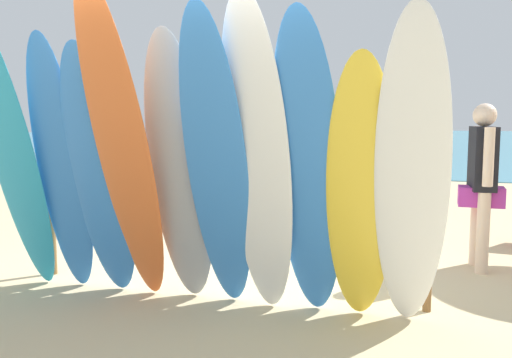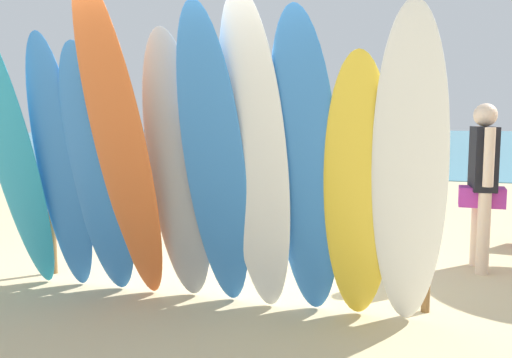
% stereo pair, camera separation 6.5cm
% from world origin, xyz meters
% --- Properties ---
extents(ground, '(60.00, 60.00, 0.00)m').
position_xyz_m(ground, '(0.00, 14.00, 0.00)').
color(ground, '#D3BC8C').
extents(ocean_water, '(60.00, 40.00, 0.02)m').
position_xyz_m(ocean_water, '(0.00, 29.50, 0.01)').
color(ocean_water, teal).
rests_on(ocean_water, ground).
extents(surfboard_rack, '(3.76, 0.07, 0.73)m').
position_xyz_m(surfboard_rack, '(0.00, 0.00, 0.59)').
color(surfboard_rack, brown).
rests_on(surfboard_rack, ground).
extents(surfboard_teal_0, '(0.51, 0.84, 2.50)m').
position_xyz_m(surfboard_teal_0, '(-1.70, -0.64, 1.25)').
color(surfboard_teal_0, '#289EC6').
rests_on(surfboard_teal_0, ground).
extents(surfboard_blue_1, '(0.52, 0.69, 2.31)m').
position_xyz_m(surfboard_blue_1, '(-1.30, -0.52, 1.15)').
color(surfboard_blue_1, '#337AD1').
rests_on(surfboard_blue_1, ground).
extents(surfboard_blue_2, '(0.61, 0.69, 2.22)m').
position_xyz_m(surfboard_blue_2, '(-0.92, -0.52, 1.11)').
color(surfboard_blue_2, '#337AD1').
rests_on(surfboard_blue_2, ground).
extents(surfboard_orange_3, '(0.60, 0.97, 2.69)m').
position_xyz_m(surfboard_orange_3, '(-0.59, -0.66, 1.35)').
color(surfboard_orange_3, orange).
rests_on(surfboard_orange_3, ground).
extents(surfboard_grey_4, '(0.56, 0.63, 2.30)m').
position_xyz_m(surfboard_grey_4, '(-0.18, -0.46, 1.15)').
color(surfboard_grey_4, '#999EA3').
rests_on(surfboard_grey_4, ground).
extents(surfboard_blue_5, '(0.52, 0.84, 2.45)m').
position_xyz_m(surfboard_blue_5, '(0.20, -0.58, 1.22)').
color(surfboard_blue_5, '#337AD1').
rests_on(surfboard_blue_5, ground).
extents(surfboard_white_6, '(0.60, 0.74, 2.53)m').
position_xyz_m(surfboard_white_6, '(0.53, -0.57, 1.26)').
color(surfboard_white_6, white).
rests_on(surfboard_white_6, ground).
extents(surfboard_blue_7, '(0.58, 0.76, 2.39)m').
position_xyz_m(surfboard_blue_7, '(0.92, -0.53, 1.20)').
color(surfboard_blue_7, '#337AD1').
rests_on(surfboard_blue_7, ground).
extents(surfboard_yellow_8, '(0.57, 0.70, 2.08)m').
position_xyz_m(surfboard_yellow_8, '(1.32, -0.49, 1.04)').
color(surfboard_yellow_8, yellow).
rests_on(surfboard_yellow_8, ground).
extents(surfboard_white_9, '(0.57, 0.78, 2.38)m').
position_xyz_m(surfboard_white_9, '(1.69, -0.55, 1.19)').
color(surfboard_white_9, white).
rests_on(surfboard_white_9, ground).
extents(beachgoer_photographing, '(0.39, 0.51, 1.48)m').
position_xyz_m(beachgoer_photographing, '(-1.40, 4.61, 0.85)').
color(beachgoer_photographing, beige).
rests_on(beachgoer_photographing, ground).
extents(beachgoer_by_water, '(0.43, 0.62, 1.66)m').
position_xyz_m(beachgoer_by_water, '(-1.14, 6.88, 0.96)').
color(beachgoer_by_water, tan).
rests_on(beachgoer_by_water, ground).
extents(beachgoer_near_rack, '(0.55, 0.30, 1.51)m').
position_xyz_m(beachgoer_near_rack, '(1.16, 5.82, 0.87)').
color(beachgoer_near_rack, beige).
rests_on(beachgoer_near_rack, ground).
extents(beachgoer_midbeach, '(0.57, 0.40, 1.68)m').
position_xyz_m(beachgoer_midbeach, '(-2.92, 5.35, 0.97)').
color(beachgoer_midbeach, '#9E704C').
rests_on(beachgoer_midbeach, ground).
extents(beachgoer_strolling, '(0.45, 0.65, 1.73)m').
position_xyz_m(beachgoer_strolling, '(2.31, 1.50, 1.00)').
color(beachgoer_strolling, beige).
rests_on(beachgoer_strolling, ground).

